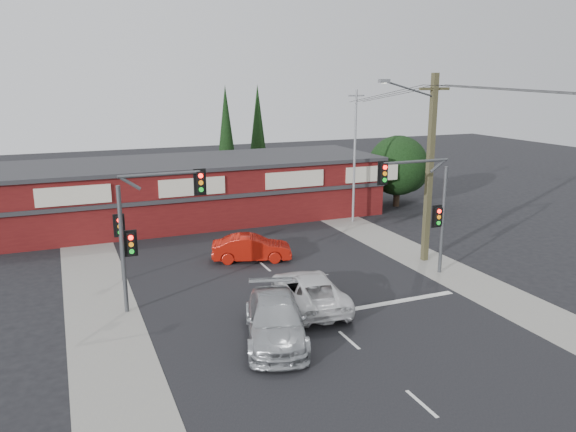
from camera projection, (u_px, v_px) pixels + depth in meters
name	position (u px, v px, depth m)	size (l,w,h in m)	color
ground	(306.00, 302.00, 25.02)	(120.00, 120.00, 0.00)	black
road_strip	(267.00, 268.00, 29.51)	(14.00, 70.00, 0.01)	black
verge_left	(97.00, 291.00, 26.36)	(3.00, 70.00, 0.02)	gray
verge_right	(403.00, 250.00, 32.66)	(3.00, 70.00, 0.02)	gray
stop_line	(391.00, 303.00, 24.97)	(6.50, 0.35, 0.01)	silver
white_suv	(309.00, 290.00, 24.42)	(2.48, 5.37, 1.49)	silver
silver_suv	(275.00, 320.00, 21.30)	(2.22, 5.46, 1.58)	#AFB2B4
red_sedan	(252.00, 248.00, 30.63)	(1.50, 4.30, 1.42)	#AD150A
lane_dashes	(251.00, 254.00, 31.85)	(0.12, 52.82, 0.01)	silver
shop_building	(194.00, 189.00, 39.38)	(27.30, 8.40, 4.22)	#501010
tree_cluster	(397.00, 168.00, 43.63)	(5.90, 5.10, 5.50)	#2D2116
conifer_near	(226.00, 131.00, 46.54)	(1.80, 1.80, 9.25)	#2D2116
conifer_far	(258.00, 127.00, 49.64)	(1.80, 1.80, 9.25)	#2D2116
traffic_mast_left	(147.00, 221.00, 23.50)	(3.77, 0.27, 5.97)	#47494C
traffic_mast_right	(425.00, 199.00, 27.53)	(3.96, 0.27, 5.97)	#47494C
pedestal_signal	(120.00, 234.00, 27.17)	(0.55, 0.27, 3.38)	#47494C
utility_pole	(428.00, 163.00, 29.52)	(4.38, 0.59, 10.00)	#4B462A
steel_pole	(355.00, 154.00, 38.00)	(1.20, 0.16, 9.00)	gray
power_lines	(513.00, 95.00, 23.79)	(2.01, 29.00, 1.22)	black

